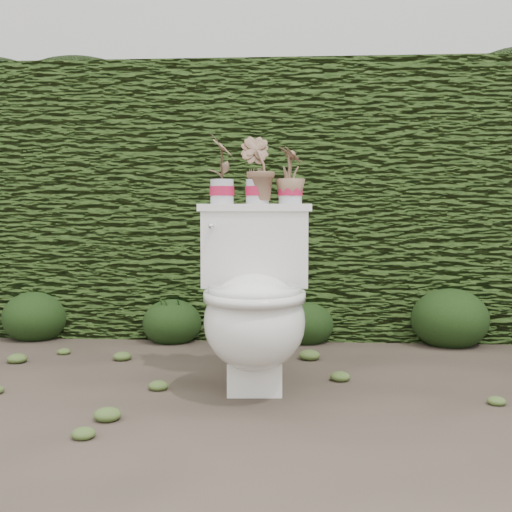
# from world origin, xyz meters

# --- Properties ---
(ground) EXTENTS (60.00, 60.00, 0.00)m
(ground) POSITION_xyz_m (0.00, 0.00, 0.00)
(ground) COLOR brown
(ground) RESTS_ON ground
(hedge) EXTENTS (8.00, 1.00, 1.60)m
(hedge) POSITION_xyz_m (0.00, 1.60, 0.80)
(hedge) COLOR #39551C
(hedge) RESTS_ON ground
(house_wall) EXTENTS (8.00, 3.50, 4.00)m
(house_wall) POSITION_xyz_m (0.60, 6.00, 2.00)
(house_wall) COLOR silver
(house_wall) RESTS_ON ground
(toilet) EXTENTS (0.51, 0.71, 0.78)m
(toilet) POSITION_xyz_m (-0.22, 0.11, 0.36)
(toilet) COLOR silver
(toilet) RESTS_ON ground
(potted_plant_left) EXTENTS (0.13, 0.17, 0.30)m
(potted_plant_left) POSITION_xyz_m (-0.38, 0.34, 0.93)
(potted_plant_left) COLOR #247527
(potted_plant_left) RESTS_ON toilet
(potted_plant_center) EXTENTS (0.20, 0.18, 0.29)m
(potted_plant_center) POSITION_xyz_m (-0.22, 0.35, 0.92)
(potted_plant_center) COLOR #247527
(potted_plant_center) RESTS_ON toilet
(potted_plant_right) EXTENTS (0.17, 0.17, 0.24)m
(potted_plant_right) POSITION_xyz_m (-0.07, 0.36, 0.90)
(potted_plant_right) COLOR #247527
(potted_plant_right) RESTS_ON toilet
(liriope_clump_1) EXTENTS (0.38, 0.38, 0.31)m
(liriope_clump_1) POSITION_xyz_m (-1.57, 1.11, 0.15)
(liriope_clump_1) COLOR #213913
(liriope_clump_1) RESTS_ON ground
(liriope_clump_2) EXTENTS (0.34, 0.34, 0.27)m
(liriope_clump_2) POSITION_xyz_m (-0.76, 1.08, 0.14)
(liriope_clump_2) COLOR #213913
(liriope_clump_2) RESTS_ON ground
(liriope_clump_3) EXTENTS (0.33, 0.33, 0.26)m
(liriope_clump_3) POSITION_xyz_m (0.01, 1.11, 0.13)
(liriope_clump_3) COLOR #213913
(liriope_clump_3) RESTS_ON ground
(liriope_clump_4) EXTENTS (0.43, 0.43, 0.34)m
(liriope_clump_4) POSITION_xyz_m (0.81, 1.09, 0.17)
(liriope_clump_4) COLOR #213913
(liriope_clump_4) RESTS_ON ground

